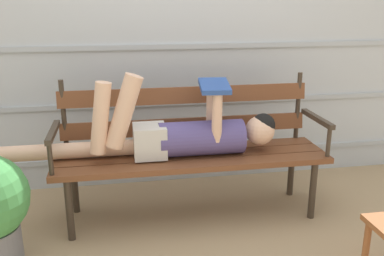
# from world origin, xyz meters

# --- Properties ---
(ground_plane) EXTENTS (12.00, 12.00, 0.00)m
(ground_plane) POSITION_xyz_m (0.00, 0.00, 0.00)
(ground_plane) COLOR tan
(house_siding) EXTENTS (4.79, 0.08, 2.52)m
(house_siding) POSITION_xyz_m (0.00, 0.80, 1.26)
(house_siding) COLOR #B2BCC6
(house_siding) RESTS_ON ground
(park_bench) EXTENTS (1.73, 0.47, 0.90)m
(park_bench) POSITION_xyz_m (-0.00, 0.25, 0.48)
(park_bench) COLOR brown
(park_bench) RESTS_ON ground
(reclining_person) EXTENTS (1.73, 0.27, 0.55)m
(reclining_person) POSITION_xyz_m (-0.09, 0.18, 0.57)
(reclining_person) COLOR #514784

